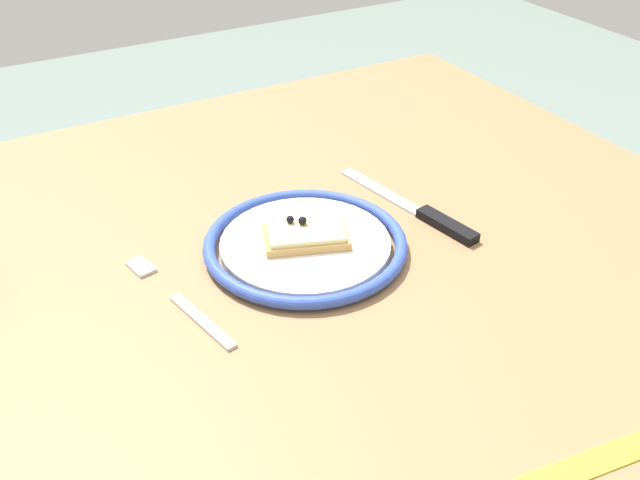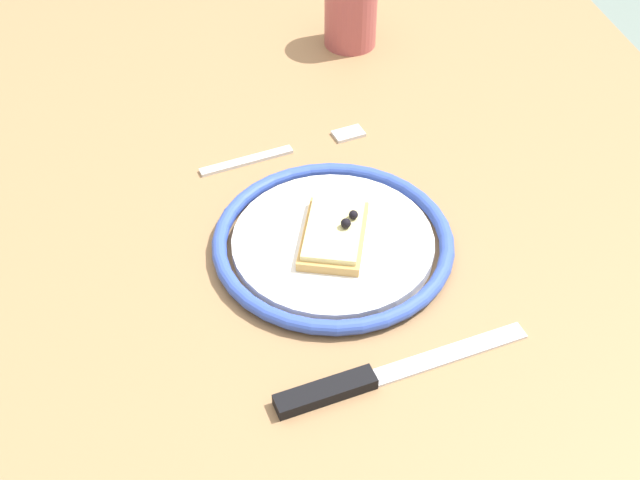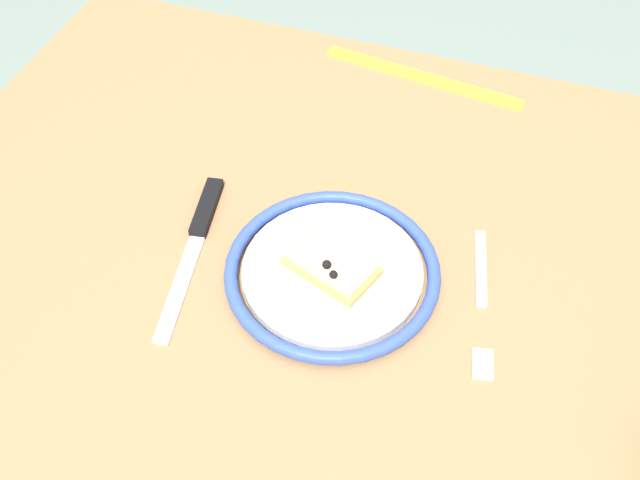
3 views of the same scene
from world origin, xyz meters
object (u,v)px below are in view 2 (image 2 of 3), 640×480
(knife, at_px, (361,381))
(cup, at_px, (351,13))
(plate, at_px, (333,242))
(fork, at_px, (286,150))
(dining_table, at_px, (342,273))
(pizza_slice_near, at_px, (334,233))

(knife, xyz_separation_m, cup, (-0.56, 0.13, 0.04))
(cup, bearing_deg, plate, -16.26)
(knife, bearing_deg, cup, 167.11)
(plate, relative_size, cup, 2.68)
(plate, xyz_separation_m, knife, (0.17, -0.01, -0.00))
(fork, distance_m, cup, 0.26)
(plate, bearing_deg, knife, -4.94)
(dining_table, distance_m, pizza_slice_near, 0.12)
(knife, height_order, fork, knife)
(plate, distance_m, cup, 0.40)
(dining_table, relative_size, pizza_slice_near, 10.42)
(dining_table, bearing_deg, plate, -26.06)
(plate, xyz_separation_m, fork, (-0.17, -0.02, -0.01))
(pizza_slice_near, height_order, knife, pizza_slice_near)
(dining_table, xyz_separation_m, fork, (-0.12, -0.04, 0.09))
(pizza_slice_near, relative_size, fork, 0.57)
(plate, xyz_separation_m, pizza_slice_near, (0.00, 0.00, 0.01))
(dining_table, height_order, plate, plate)
(plate, bearing_deg, fork, -174.09)
(dining_table, distance_m, knife, 0.24)
(knife, xyz_separation_m, fork, (-0.34, -0.00, -0.00))
(plate, distance_m, pizza_slice_near, 0.01)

